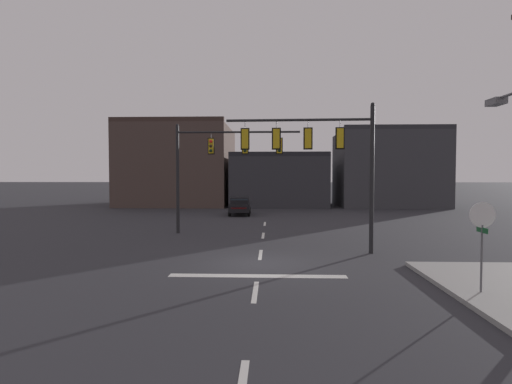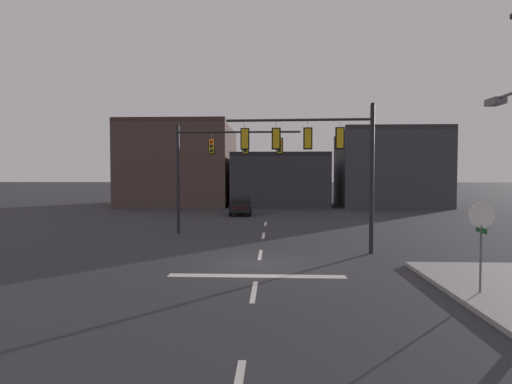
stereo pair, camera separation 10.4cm
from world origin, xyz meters
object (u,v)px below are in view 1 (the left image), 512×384
Objects in this scene: signal_mast_near_side at (321,150)px; signal_mast_far_side at (217,157)px; car_lot_nearside at (240,205)px; stop_sign at (482,225)px.

signal_mast_near_side is 0.90× the size of signal_mast_far_side.
car_lot_nearside is (0.48, 12.11, -3.90)m from signal_mast_far_side.
signal_mast_near_side reaches higher than stop_sign.
signal_mast_far_side reaches higher than car_lot_nearside.
signal_mast_near_side is 1.54× the size of car_lot_nearside.
stop_sign is (3.94, -6.92, -2.63)m from signal_mast_near_side.
stop_sign is 0.63× the size of car_lot_nearside.
car_lot_nearside is (-5.19, 18.36, -3.92)m from signal_mast_near_side.
signal_mast_far_side reaches higher than stop_sign.
signal_mast_near_side is 19.47m from car_lot_nearside.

